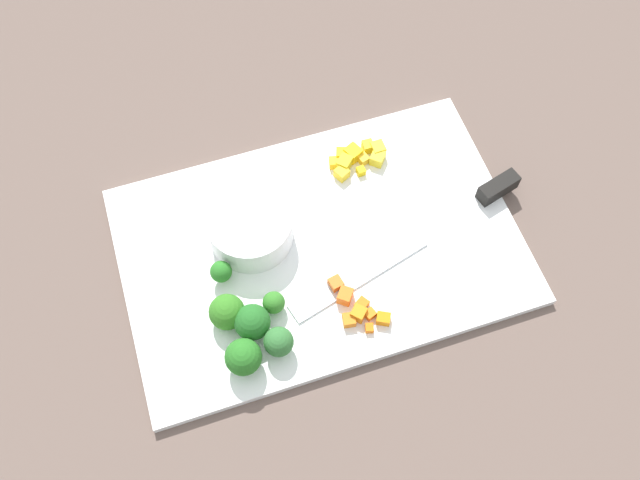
# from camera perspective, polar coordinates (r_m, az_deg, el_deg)

# --- Properties ---
(ground_plane) EXTENTS (4.00, 4.00, 0.00)m
(ground_plane) POSITION_cam_1_polar(r_m,az_deg,el_deg) (0.87, 0.00, -0.66)
(ground_plane) COLOR brown
(cutting_board) EXTENTS (0.50, 0.33, 0.01)m
(cutting_board) POSITION_cam_1_polar(r_m,az_deg,el_deg) (0.86, 0.00, -0.49)
(cutting_board) COLOR white
(cutting_board) RESTS_ON ground_plane
(prep_bowl) EXTENTS (0.11, 0.11, 0.04)m
(prep_bowl) POSITION_cam_1_polar(r_m,az_deg,el_deg) (0.85, -5.88, 1.00)
(prep_bowl) COLOR white
(prep_bowl) RESTS_ON cutting_board
(chef_knife) EXTENTS (0.34, 0.11, 0.02)m
(chef_knife) POSITION_cam_1_polar(r_m,az_deg,el_deg) (0.88, 10.74, 1.79)
(chef_knife) COLOR silver
(chef_knife) RESTS_ON cutting_board
(carrot_dice_0) EXTENTS (0.02, 0.02, 0.02)m
(carrot_dice_0) POSITION_cam_1_polar(r_m,az_deg,el_deg) (0.81, 3.28, -6.21)
(carrot_dice_0) COLOR orange
(carrot_dice_0) RESTS_ON cutting_board
(carrot_dice_1) EXTENTS (0.02, 0.02, 0.01)m
(carrot_dice_1) POSITION_cam_1_polar(r_m,az_deg,el_deg) (0.82, 3.54, -5.47)
(carrot_dice_1) COLOR orange
(carrot_dice_1) RESTS_ON cutting_board
(carrot_dice_2) EXTENTS (0.02, 0.02, 0.02)m
(carrot_dice_2) POSITION_cam_1_polar(r_m,az_deg,el_deg) (0.82, 2.13, -4.74)
(carrot_dice_2) COLOR orange
(carrot_dice_2) RESTS_ON cutting_board
(carrot_dice_3) EXTENTS (0.02, 0.02, 0.01)m
(carrot_dice_3) POSITION_cam_1_polar(r_m,az_deg,el_deg) (0.81, 2.60, -6.72)
(carrot_dice_3) COLOR orange
(carrot_dice_3) RESTS_ON cutting_board
(carrot_dice_4) EXTENTS (0.02, 0.02, 0.01)m
(carrot_dice_4) POSITION_cam_1_polar(r_m,az_deg,el_deg) (0.81, 5.37, -6.63)
(carrot_dice_4) COLOR orange
(carrot_dice_4) RESTS_ON cutting_board
(carrot_dice_5) EXTENTS (0.01, 0.01, 0.01)m
(carrot_dice_5) POSITION_cam_1_polar(r_m,az_deg,el_deg) (0.81, 4.18, -7.42)
(carrot_dice_5) COLOR orange
(carrot_dice_5) RESTS_ON cutting_board
(carrot_dice_6) EXTENTS (0.02, 0.01, 0.01)m
(carrot_dice_6) POSITION_cam_1_polar(r_m,az_deg,el_deg) (0.82, 4.24, -6.26)
(carrot_dice_6) COLOR orange
(carrot_dice_6) RESTS_ON cutting_board
(carrot_dice_7) EXTENTS (0.02, 0.02, 0.01)m
(carrot_dice_7) POSITION_cam_1_polar(r_m,az_deg,el_deg) (0.83, 1.15, -3.77)
(carrot_dice_7) COLOR orange
(carrot_dice_7) RESTS_ON cutting_board
(pepper_dice_0) EXTENTS (0.03, 0.03, 0.02)m
(pepper_dice_0) POSITION_cam_1_polar(r_m,az_deg,el_deg) (0.91, 2.08, 6.50)
(pepper_dice_0) COLOR yellow
(pepper_dice_0) RESTS_ON cutting_board
(pepper_dice_1) EXTENTS (0.02, 0.02, 0.02)m
(pepper_dice_1) POSITION_cam_1_polar(r_m,az_deg,el_deg) (0.93, 4.90, 7.65)
(pepper_dice_1) COLOR yellow
(pepper_dice_1) RESTS_ON cutting_board
(pepper_dice_2) EXTENTS (0.02, 0.02, 0.01)m
(pepper_dice_2) POSITION_cam_1_polar(r_m,az_deg,el_deg) (0.92, 1.93, 7.23)
(pepper_dice_2) COLOR yellow
(pepper_dice_2) RESTS_ON cutting_board
(pepper_dice_3) EXTENTS (0.02, 0.02, 0.01)m
(pepper_dice_3) POSITION_cam_1_polar(r_m,az_deg,el_deg) (0.90, 1.85, 5.64)
(pepper_dice_3) COLOR yellow
(pepper_dice_3) RESTS_ON cutting_board
(pepper_dice_4) EXTENTS (0.02, 0.02, 0.01)m
(pepper_dice_4) POSITION_cam_1_polar(r_m,az_deg,el_deg) (0.91, 1.22, 6.54)
(pepper_dice_4) COLOR yellow
(pepper_dice_4) RESTS_ON cutting_board
(pepper_dice_5) EXTENTS (0.02, 0.02, 0.01)m
(pepper_dice_5) POSITION_cam_1_polar(r_m,az_deg,el_deg) (0.92, 3.67, 6.83)
(pepper_dice_5) COLOR yellow
(pepper_dice_5) RESTS_ON cutting_board
(pepper_dice_6) EXTENTS (0.01, 0.01, 0.01)m
(pepper_dice_6) POSITION_cam_1_polar(r_m,az_deg,el_deg) (0.91, 3.48, 5.83)
(pepper_dice_6) COLOR yellow
(pepper_dice_6) RESTS_ON cutting_board
(pepper_dice_7) EXTENTS (0.03, 0.03, 0.02)m
(pepper_dice_7) POSITION_cam_1_polar(r_m,az_deg,el_deg) (0.92, 4.88, 6.91)
(pepper_dice_7) COLOR yellow
(pepper_dice_7) RESTS_ON cutting_board
(pepper_dice_8) EXTENTS (0.03, 0.03, 0.02)m
(pepper_dice_8) POSITION_cam_1_polar(r_m,az_deg,el_deg) (0.92, 2.81, 7.33)
(pepper_dice_8) COLOR yellow
(pepper_dice_8) RESTS_ON cutting_board
(pepper_dice_9) EXTENTS (0.01, 0.02, 0.01)m
(pepper_dice_9) POSITION_cam_1_polar(r_m,az_deg,el_deg) (0.93, 4.06, 7.87)
(pepper_dice_9) COLOR yellow
(pepper_dice_9) RESTS_ON cutting_board
(broccoli_floret_0) EXTENTS (0.04, 0.04, 0.04)m
(broccoli_floret_0) POSITION_cam_1_polar(r_m,az_deg,el_deg) (0.80, -7.86, -6.05)
(broccoli_floret_0) COLOR #8AB56A
(broccoli_floret_0) RESTS_ON cutting_board
(broccoli_floret_1) EXTENTS (0.03, 0.03, 0.03)m
(broccoli_floret_1) POSITION_cam_1_polar(r_m,az_deg,el_deg) (0.81, -3.92, -5.30)
(broccoli_floret_1) COLOR #80AA67
(broccoli_floret_1) RESTS_ON cutting_board
(broccoli_floret_2) EXTENTS (0.04, 0.04, 0.04)m
(broccoli_floret_2) POSITION_cam_1_polar(r_m,az_deg,el_deg) (0.78, -3.51, -8.59)
(broccoli_floret_2) COLOR #95B654
(broccoli_floret_2) RESTS_ON cutting_board
(broccoli_floret_3) EXTENTS (0.04, 0.04, 0.05)m
(broccoli_floret_3) POSITION_cam_1_polar(r_m,az_deg,el_deg) (0.78, -6.49, -9.80)
(broccoli_floret_3) COLOR #91C261
(broccoli_floret_3) RESTS_ON cutting_board
(broccoli_floret_4) EXTENTS (0.03, 0.03, 0.04)m
(broccoli_floret_4) POSITION_cam_1_polar(r_m,az_deg,el_deg) (0.83, -8.35, -2.68)
(broccoli_floret_4) COLOR #8AB766
(broccoli_floret_4) RESTS_ON cutting_board
(broccoli_floret_5) EXTENTS (0.04, 0.04, 0.04)m
(broccoli_floret_5) POSITION_cam_1_polar(r_m,az_deg,el_deg) (0.80, -5.74, -6.93)
(broccoli_floret_5) COLOR #94C465
(broccoli_floret_5) RESTS_ON cutting_board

